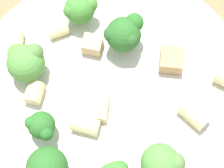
% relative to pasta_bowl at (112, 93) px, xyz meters
% --- Properties ---
extents(ground_plane, '(2.00, 2.00, 0.00)m').
position_rel_pasta_bowl_xyz_m(ground_plane, '(0.00, 0.00, -0.02)').
color(ground_plane, '#936D47').
extents(pasta_bowl, '(0.29, 0.29, 0.03)m').
position_rel_pasta_bowl_xyz_m(pasta_bowl, '(0.00, 0.00, 0.00)').
color(pasta_bowl, silver).
rests_on(pasta_bowl, ground_plane).
extents(broccoli_floret_0, '(0.04, 0.03, 0.04)m').
position_rel_pasta_bowl_xyz_m(broccoli_floret_0, '(-0.03, -0.08, 0.04)').
color(broccoli_floret_0, '#84AD60').
rests_on(broccoli_floret_0, pasta_bowl).
extents(broccoli_floret_1, '(0.04, 0.04, 0.04)m').
position_rel_pasta_bowl_xyz_m(broccoli_floret_1, '(0.05, -0.07, 0.04)').
color(broccoli_floret_1, '#84AD60').
rests_on(broccoli_floret_1, pasta_bowl).
extents(broccoli_floret_2, '(0.03, 0.03, 0.03)m').
position_rel_pasta_bowl_xyz_m(broccoli_floret_2, '(0.08, -0.01, 0.03)').
color(broccoli_floret_2, '#9EC175').
rests_on(broccoli_floret_2, pasta_bowl).
extents(broccoli_floret_4, '(0.04, 0.03, 0.04)m').
position_rel_pasta_bowl_xyz_m(broccoli_floret_4, '(0.02, 0.09, 0.04)').
color(broccoli_floret_4, '#93B766').
rests_on(broccoli_floret_4, pasta_bowl).
extents(broccoli_floret_5, '(0.04, 0.04, 0.04)m').
position_rel_pasta_bowl_xyz_m(broccoli_floret_5, '(-0.04, -0.03, 0.04)').
color(broccoli_floret_5, '#93B766').
rests_on(broccoli_floret_5, pasta_bowl).
extents(broccoli_floret_6, '(0.04, 0.04, 0.04)m').
position_rel_pasta_bowl_xyz_m(broccoli_floret_6, '(0.10, 0.02, 0.04)').
color(broccoli_floret_6, '#9EC175').
rests_on(broccoli_floret_6, pasta_bowl).
extents(rigatoni_0, '(0.02, 0.02, 0.01)m').
position_rel_pasta_bowl_xyz_m(rigatoni_0, '(-0.00, -0.08, 0.02)').
color(rigatoni_0, beige).
rests_on(rigatoni_0, pasta_bowl).
extents(rigatoni_3, '(0.03, 0.03, 0.02)m').
position_rel_pasta_bowl_xyz_m(rigatoni_3, '(0.06, -0.04, 0.02)').
color(rigatoni_3, beige).
rests_on(rigatoni_3, pasta_bowl).
extents(rigatoni_4, '(0.03, 0.03, 0.01)m').
position_rel_pasta_bowl_xyz_m(rigatoni_4, '(0.02, 0.01, 0.02)').
color(rigatoni_4, beige).
rests_on(rigatoni_4, pasta_bowl).
extents(rigatoni_5, '(0.03, 0.03, 0.02)m').
position_rel_pasta_bowl_xyz_m(rigatoni_5, '(0.05, 0.01, 0.02)').
color(rigatoni_5, beige).
rests_on(rigatoni_5, pasta_bowl).
extents(rigatoni_6, '(0.03, 0.03, 0.01)m').
position_rel_pasta_bowl_xyz_m(rigatoni_6, '(0.04, -0.10, 0.02)').
color(rigatoni_6, beige).
rests_on(rigatoni_6, pasta_bowl).
extents(rigatoni_7, '(0.02, 0.03, 0.02)m').
position_rel_pasta_bowl_xyz_m(rigatoni_7, '(-0.04, 0.08, 0.02)').
color(rigatoni_7, beige).
rests_on(rigatoni_7, pasta_bowl).
extents(chicken_chunk_0, '(0.03, 0.03, 0.02)m').
position_rel_pasta_bowl_xyz_m(chicken_chunk_0, '(-0.01, -0.05, 0.02)').
color(chicken_chunk_0, tan).
rests_on(chicken_chunk_0, pasta_bowl).
extents(chicken_chunk_1, '(0.03, 0.03, 0.02)m').
position_rel_pasta_bowl_xyz_m(chicken_chunk_1, '(-0.06, 0.02, 0.02)').
color(chicken_chunk_1, tan).
rests_on(chicken_chunk_1, pasta_bowl).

